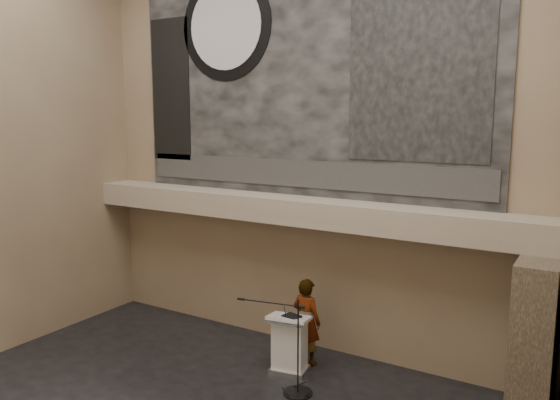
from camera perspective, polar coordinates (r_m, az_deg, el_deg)
The scene contains 17 objects.
wall_back at distance 11.16m, azimuth 2.15°, elevation 5.88°, with size 10.00×0.02×8.50m, color #846A53.
wall_right at distance 5.78m, azimuth 26.90°, elevation 2.07°, with size 0.02×8.00×8.50m, color #846A53.
soffit at distance 10.96m, azimuth 1.09°, elevation -1.01°, with size 10.00×0.80×0.50m, color tan.
sprinkler_left at distance 11.84m, azimuth -5.75°, elevation -1.68°, with size 0.04×0.04×0.06m, color #B2893D.
sprinkler_right at distance 10.16m, azimuth 10.25°, elevation -3.56°, with size 0.04×0.04×0.06m, color #B2893D.
banner at distance 11.15m, azimuth 2.11°, elevation 13.34°, with size 8.00×0.05×5.00m, color black.
banner_text_strip at distance 11.14m, azimuth 1.95°, elevation 2.79°, with size 7.76×0.02×0.55m, color #303030.
banner_clock_rim at distance 12.21m, azimuth -5.72°, elevation 17.65°, with size 2.30×2.30×0.02m, color black.
banner_clock_face at distance 12.19m, azimuth -5.78°, elevation 17.66°, with size 1.84×1.84×0.02m, color silver.
banner_building_print at distance 10.17m, azimuth 14.26°, elevation 14.07°, with size 2.60×0.02×3.60m, color black.
banner_brick_print at distance 13.10m, azimuth -11.34°, elevation 11.20°, with size 1.10×0.02×3.20m, color black.
stone_pier at distance 9.57m, azimuth 25.08°, elevation -13.34°, with size 0.60×1.40×2.70m, color #463A2B.
lectern at distance 10.67m, azimuth 1.00°, elevation -14.77°, with size 0.84×0.66×1.14m.
binder at distance 10.40m, azimuth 1.24°, elevation -12.06°, with size 0.31×0.25×0.04m, color black.
papers at distance 10.46m, azimuth 0.44°, elevation -12.03°, with size 0.23×0.31×0.01m, color silver.
speaker_person at distance 10.90m, azimuth 2.79°, elevation -12.53°, with size 0.62×0.41×1.71m, color silver.
mic_stand at distance 10.05m, azimuth 1.67°, elevation -18.23°, with size 1.37×0.52×1.71m.
Camera 1 is at (5.43, -5.73, 4.84)m, focal length 35.00 mm.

